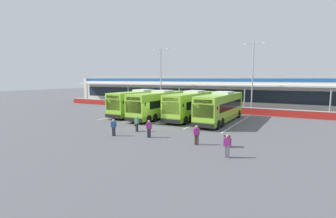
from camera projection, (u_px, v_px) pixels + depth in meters
ground_plane at (153, 125)px, 29.92m from camera, size 200.00×200.00×0.00m
terminal_building at (223, 90)px, 52.89m from camera, size 70.00×13.00×6.00m
red_barrier_wall at (200, 108)px, 42.42m from camera, size 60.00×0.40×1.10m
coach_bus_leftmost at (140, 103)px, 38.21m from camera, size 2.99×12.16×3.78m
coach_bus_left_centre at (159, 105)px, 35.37m from camera, size 2.99×12.16×3.78m
coach_bus_centre at (192, 106)px, 34.44m from camera, size 2.99×12.16×3.78m
coach_bus_right_centre at (220, 108)px, 31.75m from camera, size 2.99×12.16×3.78m
bay_stripe_far_west at (128, 114)px, 39.18m from camera, size 0.14×13.00×0.01m
bay_stripe_west at (151, 116)px, 37.15m from camera, size 0.14×13.00×0.01m
bay_stripe_mid_west at (176, 118)px, 35.12m from camera, size 0.14×13.00×0.01m
bay_stripe_centre at (205, 121)px, 33.09m from camera, size 0.14×13.00×0.01m
bay_stripe_mid_east at (237, 123)px, 31.05m from camera, size 0.14×13.00×0.01m
pedestrian_with_handbag at (137, 123)px, 26.15m from camera, size 0.62×0.31×1.62m
pedestrian_in_dark_coat at (227, 145)px, 17.49m from camera, size 0.53×0.33×1.62m
pedestrian_child at (196, 134)px, 20.89m from camera, size 0.45×0.44×1.62m
pedestrian_near_bin at (114, 127)px, 24.16m from camera, size 0.46×0.43×1.62m
pedestrian_approaching_bus at (149, 128)px, 23.51m from camera, size 0.48×0.41×1.62m
lamp_post_west at (161, 74)px, 47.31m from camera, size 3.24×0.28×11.00m
lamp_post_centre at (253, 73)px, 40.00m from camera, size 3.24×0.28×11.00m
litter_bin at (227, 141)px, 20.26m from camera, size 0.54×0.54×0.93m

